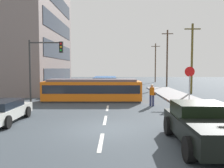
{
  "coord_description": "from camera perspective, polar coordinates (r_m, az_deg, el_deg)",
  "views": [
    {
      "loc": [
        0.55,
        -11.15,
        2.88
      ],
      "look_at": [
        0.3,
        8.19,
        1.62
      ],
      "focal_mm": 38.27,
      "sensor_mm": 36.0,
      "label": 1
    }
  ],
  "objects": [
    {
      "name": "lane_stripe_2",
      "position": [
        17.39,
        -1.09,
        -5.78
      ],
      "size": [
        0.16,
        2.4,
        0.01
      ],
      "primitive_type": "cube",
      "color": "silver",
      "rests_on": "ground"
    },
    {
      "name": "sidewalk_curb_right",
      "position": [
        18.46,
        20.61,
        -5.26
      ],
      "size": [
        3.2,
        36.0,
        0.14
      ],
      "primitive_type": "cube",
      "color": "gray",
      "rests_on": "ground"
    },
    {
      "name": "parked_sedan_mid",
      "position": [
        25.55,
        -12.38,
        -1.43
      ],
      "size": [
        2.08,
        4.2,
        1.19
      ],
      "color": "silver",
      "rests_on": "ground"
    },
    {
      "name": "lane_stripe_0",
      "position": [
        9.6,
        -2.66,
        -13.69
      ],
      "size": [
        0.16,
        2.4,
        0.01
      ],
      "primitive_type": "cube",
      "color": "silver",
      "rests_on": "ground"
    },
    {
      "name": "streetcar_tram",
      "position": [
        21.0,
        -4.73,
        -1.39
      ],
      "size": [
        8.48,
        2.64,
        1.96
      ],
      "color": "orange",
      "rests_on": "ground"
    },
    {
      "name": "parked_sedan_near",
      "position": [
        14.06,
        -24.88,
        -5.85
      ],
      "size": [
        2.01,
        4.54,
        1.19
      ],
      "color": "silver",
      "rests_on": "ground"
    },
    {
      "name": "city_bus",
      "position": [
        27.91,
        -1.66,
        0.06
      ],
      "size": [
        2.65,
        5.99,
        1.91
      ],
      "color": "#244B86",
      "rests_on": "ground"
    },
    {
      "name": "utility_pole_far",
      "position": [
        38.97,
        13.03,
        6.24
      ],
      "size": [
        1.8,
        0.24,
        8.94
      ],
      "color": "#4B3526",
      "rests_on": "ground"
    },
    {
      "name": "pedestrian_crossing",
      "position": [
        18.47,
        9.53,
        -2.34
      ],
      "size": [
        0.49,
        0.36,
        1.67
      ],
      "color": "navy",
      "rests_on": "ground"
    },
    {
      "name": "parked_sedan_far",
      "position": [
        31.17,
        -10.79,
        -0.49
      ],
      "size": [
        2.12,
        4.5,
        1.19
      ],
      "color": "#AD1F24",
      "rests_on": "ground"
    },
    {
      "name": "lane_stripe_3",
      "position": [
        26.98,
        -0.43,
        -2.39
      ],
      "size": [
        0.16,
        2.4,
        0.01
      ],
      "primitive_type": "cube",
      "color": "silver",
      "rests_on": "ground"
    },
    {
      "name": "traffic_light_mast",
      "position": [
        19.22,
        -16.16,
        5.54
      ],
      "size": [
        2.66,
        0.33,
        5.06
      ],
      "color": "#333333",
      "rests_on": "ground"
    },
    {
      "name": "utility_pole_mid",
      "position": [
        28.63,
        18.55,
        6.05
      ],
      "size": [
        1.8,
        0.24,
        7.92
      ],
      "color": "brown",
      "rests_on": "ground"
    },
    {
      "name": "ground_plane",
      "position": [
        21.35,
        -0.74,
        -4.03
      ],
      "size": [
        120.0,
        120.0,
        0.0
      ],
      "primitive_type": "plane",
      "color": "#3C444C"
    },
    {
      "name": "pickup_truck_parked",
      "position": [
        9.57,
        21.16,
        -9.07
      ],
      "size": [
        2.32,
        5.02,
        1.55
      ],
      "color": "black",
      "rests_on": "ground"
    },
    {
      "name": "lane_stripe_1",
      "position": [
        13.47,
        -1.64,
        -8.59
      ],
      "size": [
        0.16,
        2.4,
        0.01
      ],
      "primitive_type": "cube",
      "color": "silver",
      "rests_on": "ground"
    },
    {
      "name": "lane_stripe_4",
      "position": [
        32.95,
        -0.21,
        -1.28
      ],
      "size": [
        0.16,
        2.4,
        0.01
      ],
      "primitive_type": "cube",
      "color": "silver",
      "rests_on": "ground"
    },
    {
      "name": "utility_pole_distant",
      "position": [
        51.05,
        10.33,
        5.18
      ],
      "size": [
        1.8,
        0.24,
        8.11
      ],
      "color": "brown",
      "rests_on": "ground"
    },
    {
      "name": "stop_sign",
      "position": [
        19.23,
        18.04,
        1.5
      ],
      "size": [
        0.76,
        0.07,
        2.88
      ],
      "color": "gray",
      "rests_on": "sidewalk_curb_right"
    }
  ]
}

